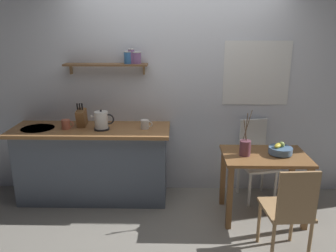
# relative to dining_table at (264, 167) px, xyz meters

# --- Properties ---
(ground_plane) EXTENTS (14.00, 14.00, 0.00)m
(ground_plane) POSITION_rel_dining_table_xyz_m (-0.94, 0.05, -0.59)
(ground_plane) COLOR gray
(back_wall) EXTENTS (6.80, 0.11, 2.70)m
(back_wall) POSITION_rel_dining_table_xyz_m (-0.73, 0.70, 0.76)
(back_wall) COLOR silver
(back_wall) RESTS_ON ground_plane
(kitchen_counter) EXTENTS (1.83, 0.63, 0.91)m
(kitchen_counter) POSITION_rel_dining_table_xyz_m (-1.94, 0.37, -0.13)
(kitchen_counter) COLOR slate
(kitchen_counter) RESTS_ON ground_plane
(wall_shelf) EXTENTS (0.96, 0.20, 0.30)m
(wall_shelf) POSITION_rel_dining_table_xyz_m (-1.61, 0.54, 1.06)
(wall_shelf) COLOR brown
(dining_table) EXTENTS (0.89, 0.61, 0.73)m
(dining_table) POSITION_rel_dining_table_xyz_m (0.00, 0.00, 0.00)
(dining_table) COLOR brown
(dining_table) RESTS_ON ground_plane
(dining_chair_near) EXTENTS (0.42, 0.46, 0.92)m
(dining_chair_near) POSITION_rel_dining_table_xyz_m (0.04, -0.74, -0.08)
(dining_chair_near) COLOR tan
(dining_chair_near) RESTS_ON ground_plane
(dining_chair_far) EXTENTS (0.46, 0.48, 0.96)m
(dining_chair_far) POSITION_rel_dining_table_xyz_m (0.02, 0.47, -0.07)
(dining_chair_far) COLOR white
(dining_chair_far) RESTS_ON ground_plane
(fruit_bowl) EXTENTS (0.25, 0.25, 0.14)m
(fruit_bowl) POSITION_rel_dining_table_xyz_m (0.16, 0.01, 0.19)
(fruit_bowl) COLOR #51759E
(fruit_bowl) RESTS_ON dining_table
(twig_vase) EXTENTS (0.12, 0.12, 0.49)m
(twig_vase) POSITION_rel_dining_table_xyz_m (-0.22, -0.02, 0.23)
(twig_vase) COLOR brown
(twig_vase) RESTS_ON dining_table
(electric_kettle) EXTENTS (0.26, 0.18, 0.23)m
(electric_kettle) POSITION_rel_dining_table_xyz_m (-1.79, 0.30, 0.42)
(electric_kettle) COLOR black
(electric_kettle) RESTS_ON kitchen_counter
(knife_block) EXTENTS (0.10, 0.18, 0.29)m
(knife_block) POSITION_rel_dining_table_xyz_m (-2.05, 0.40, 0.43)
(knife_block) COLOR brown
(knife_block) RESTS_ON kitchen_counter
(coffee_mug_by_sink) EXTENTS (0.14, 0.09, 0.11)m
(coffee_mug_by_sink) POSITION_rel_dining_table_xyz_m (-2.21, 0.31, 0.37)
(coffee_mug_by_sink) COLOR #C6664C
(coffee_mug_by_sink) RESTS_ON kitchen_counter
(coffee_mug_spare) EXTENTS (0.14, 0.09, 0.10)m
(coffee_mug_spare) POSITION_rel_dining_table_xyz_m (-1.30, 0.34, 0.37)
(coffee_mug_spare) COLOR white
(coffee_mug_spare) RESTS_ON kitchen_counter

